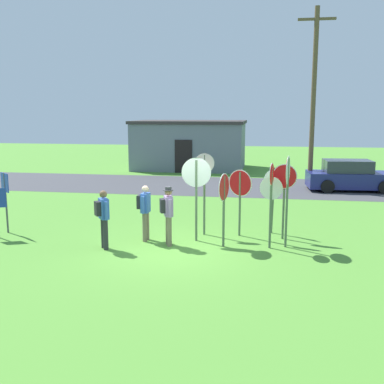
{
  "coord_description": "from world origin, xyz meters",
  "views": [
    {
      "loc": [
        2.62,
        -12.2,
        3.87
      ],
      "look_at": [
        0.25,
        2.18,
        1.3
      ],
      "focal_mm": 42.91,
      "sensor_mm": 36.0,
      "label": 1
    }
  ],
  "objects_px": {
    "parked_car_on_street": "(351,177)",
    "stop_sign_rear_left": "(224,197)",
    "utility_pole": "(313,96)",
    "stop_sign_leaning_right": "(273,190)",
    "stop_sign_rear_right": "(287,185)",
    "stop_sign_center_cluster": "(204,182)",
    "person_in_blue": "(145,209)",
    "stop_sign_nearest": "(196,184)",
    "stop_sign_tallest": "(240,191)",
    "stop_sign_leaning_left": "(284,188)",
    "person_in_teal": "(168,212)",
    "stop_sign_low_front": "(271,198)",
    "person_near_signs": "(103,215)",
    "stop_sign_far_back": "(271,192)",
    "info_panel_middle": "(5,192)"
  },
  "relations": [
    {
      "from": "stop_sign_rear_left",
      "to": "stop_sign_low_front",
      "type": "bearing_deg",
      "value": 29.09
    },
    {
      "from": "stop_sign_nearest",
      "to": "person_in_blue",
      "type": "height_order",
      "value": "stop_sign_nearest"
    },
    {
      "from": "stop_sign_leaning_right",
      "to": "person_near_signs",
      "type": "distance_m",
      "value": 5.41
    },
    {
      "from": "person_in_blue",
      "to": "info_panel_middle",
      "type": "xyz_separation_m",
      "value": [
        -4.63,
        0.18,
        0.36
      ]
    },
    {
      "from": "stop_sign_far_back",
      "to": "info_panel_middle",
      "type": "height_order",
      "value": "stop_sign_far_back"
    },
    {
      "from": "stop_sign_rear_right",
      "to": "stop_sign_center_cluster",
      "type": "height_order",
      "value": "stop_sign_rear_right"
    },
    {
      "from": "stop_sign_far_back",
      "to": "stop_sign_nearest",
      "type": "xyz_separation_m",
      "value": [
        -2.2,
        0.41,
        0.12
      ]
    },
    {
      "from": "stop_sign_rear_right",
      "to": "info_panel_middle",
      "type": "relative_size",
      "value": 1.36
    },
    {
      "from": "stop_sign_rear_right",
      "to": "stop_sign_leaning_right",
      "type": "height_order",
      "value": "stop_sign_rear_right"
    },
    {
      "from": "utility_pole",
      "to": "stop_sign_far_back",
      "type": "distance_m",
      "value": 11.46
    },
    {
      "from": "stop_sign_tallest",
      "to": "stop_sign_far_back",
      "type": "xyz_separation_m",
      "value": [
        0.94,
        -1.2,
        0.2
      ]
    },
    {
      "from": "stop_sign_nearest",
      "to": "parked_car_on_street",
      "type": "bearing_deg",
      "value": 58.65
    },
    {
      "from": "parked_car_on_street",
      "to": "stop_sign_rear_left",
      "type": "bearing_deg",
      "value": -116.52
    },
    {
      "from": "utility_pole",
      "to": "stop_sign_far_back",
      "type": "relative_size",
      "value": 3.6
    },
    {
      "from": "stop_sign_tallest",
      "to": "stop_sign_nearest",
      "type": "distance_m",
      "value": 1.51
    },
    {
      "from": "stop_sign_rear_left",
      "to": "stop_sign_low_front",
      "type": "distance_m",
      "value": 1.53
    },
    {
      "from": "utility_pole",
      "to": "stop_sign_far_back",
      "type": "xyz_separation_m",
      "value": [
        -2.04,
        -10.88,
        -2.97
      ]
    },
    {
      "from": "stop_sign_rear_right",
      "to": "person_in_teal",
      "type": "bearing_deg",
      "value": -173.44
    },
    {
      "from": "utility_pole",
      "to": "stop_sign_leaning_right",
      "type": "xyz_separation_m",
      "value": [
        -1.96,
        -9.16,
        -3.21
      ]
    },
    {
      "from": "stop_sign_low_front",
      "to": "stop_sign_leaning_left",
      "type": "bearing_deg",
      "value": 46.51
    },
    {
      "from": "utility_pole",
      "to": "stop_sign_tallest",
      "type": "relative_size",
      "value": 4.21
    },
    {
      "from": "stop_sign_leaning_left",
      "to": "stop_sign_low_front",
      "type": "xyz_separation_m",
      "value": [
        -0.39,
        -0.41,
        -0.24
      ]
    },
    {
      "from": "parked_car_on_street",
      "to": "stop_sign_nearest",
      "type": "height_order",
      "value": "stop_sign_nearest"
    },
    {
      "from": "person_in_teal",
      "to": "info_panel_middle",
      "type": "height_order",
      "value": "info_panel_middle"
    },
    {
      "from": "utility_pole",
      "to": "stop_sign_leaning_left",
      "type": "distance_m",
      "value": 10.39
    },
    {
      "from": "stop_sign_center_cluster",
      "to": "person_in_teal",
      "type": "height_order",
      "value": "stop_sign_center_cluster"
    },
    {
      "from": "person_in_teal",
      "to": "person_in_blue",
      "type": "bearing_deg",
      "value": 153.84
    },
    {
      "from": "stop_sign_leaning_right",
      "to": "utility_pole",
      "type": "bearing_deg",
      "value": 77.94
    },
    {
      "from": "stop_sign_tallest",
      "to": "person_in_blue",
      "type": "height_order",
      "value": "stop_sign_tallest"
    },
    {
      "from": "stop_sign_center_cluster",
      "to": "stop_sign_low_front",
      "type": "bearing_deg",
      "value": -14.13
    },
    {
      "from": "stop_sign_tallest",
      "to": "person_in_teal",
      "type": "distance_m",
      "value": 2.48
    },
    {
      "from": "info_panel_middle",
      "to": "stop_sign_rear_right",
      "type": "bearing_deg",
      "value": -1.14
    },
    {
      "from": "stop_sign_rear_right",
      "to": "info_panel_middle",
      "type": "height_order",
      "value": "stop_sign_rear_right"
    },
    {
      "from": "parked_car_on_street",
      "to": "stop_sign_tallest",
      "type": "bearing_deg",
      "value": -117.75
    },
    {
      "from": "utility_pole",
      "to": "person_in_teal",
      "type": "xyz_separation_m",
      "value": [
        -4.97,
        -11.09,
        -3.59
      ]
    },
    {
      "from": "person_in_teal",
      "to": "person_near_signs",
      "type": "xyz_separation_m",
      "value": [
        -1.72,
        -0.64,
        -0.03
      ]
    },
    {
      "from": "stop_sign_rear_left",
      "to": "stop_sign_far_back",
      "type": "xyz_separation_m",
      "value": [
        1.32,
        0.07,
        0.17
      ]
    },
    {
      "from": "stop_sign_far_back",
      "to": "stop_sign_low_front",
      "type": "bearing_deg",
      "value": 89.51
    },
    {
      "from": "parked_car_on_street",
      "to": "stop_sign_rear_left",
      "type": "xyz_separation_m",
      "value": [
        -5.3,
        -10.61,
        0.78
      ]
    },
    {
      "from": "stop_sign_rear_right",
      "to": "person_in_blue",
      "type": "xyz_separation_m",
      "value": [
        -4.17,
        -0.0,
        -0.84
      ]
    },
    {
      "from": "stop_sign_nearest",
      "to": "stop_sign_leaning_right",
      "type": "bearing_deg",
      "value": 29.87
    },
    {
      "from": "stop_sign_rear_right",
      "to": "stop_sign_center_cluster",
      "type": "bearing_deg",
      "value": 158.05
    },
    {
      "from": "stop_sign_low_front",
      "to": "parked_car_on_street",
      "type": "bearing_deg",
      "value": 68.11
    },
    {
      "from": "stop_sign_leaning_right",
      "to": "person_in_blue",
      "type": "relative_size",
      "value": 1.21
    },
    {
      "from": "stop_sign_low_front",
      "to": "stop_sign_leaning_right",
      "type": "relative_size",
      "value": 0.96
    },
    {
      "from": "stop_sign_far_back",
      "to": "person_in_teal",
      "type": "distance_m",
      "value": 3.01
    },
    {
      "from": "parked_car_on_street",
      "to": "stop_sign_leaning_left",
      "type": "xyz_separation_m",
      "value": [
        -3.57,
        -9.46,
        0.89
      ]
    },
    {
      "from": "stop_sign_leaning_left",
      "to": "person_in_teal",
      "type": "height_order",
      "value": "stop_sign_leaning_left"
    },
    {
      "from": "utility_pole",
      "to": "stop_sign_rear_right",
      "type": "distance_m",
      "value": 11.17
    },
    {
      "from": "parked_car_on_street",
      "to": "stop_sign_nearest",
      "type": "relative_size",
      "value": 1.75
    }
  ]
}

